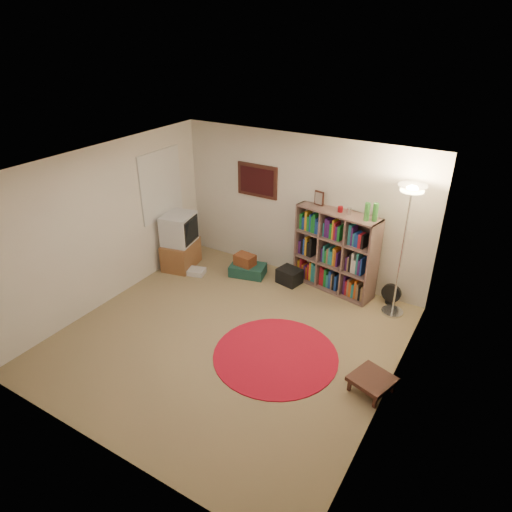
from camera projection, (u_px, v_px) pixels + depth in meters
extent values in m
cube|color=olive|center=(229.00, 339.00, 6.57)|extent=(4.50, 4.50, 0.02)
cube|color=white|center=(223.00, 169.00, 5.41)|extent=(4.50, 4.50, 0.02)
cube|color=beige|center=(301.00, 208.00, 7.71)|extent=(4.50, 0.02, 2.50)
cube|color=beige|center=(90.00, 359.00, 4.27)|extent=(4.50, 0.02, 2.50)
cube|color=beige|center=(105.00, 227.00, 7.02)|extent=(0.02, 4.50, 2.50)
cube|color=beige|center=(398.00, 312.00, 4.96)|extent=(0.02, 4.50, 2.50)
cube|color=black|center=(257.00, 181.00, 7.92)|extent=(0.78, 0.04, 0.58)
cube|color=#3B0B0F|center=(257.00, 181.00, 7.90)|extent=(0.66, 0.01, 0.46)
cube|color=white|center=(161.00, 185.00, 7.86)|extent=(0.03, 1.00, 1.20)
cube|color=beige|center=(411.00, 235.00, 6.88)|extent=(0.08, 0.01, 0.12)
cube|color=brown|center=(332.00, 287.00, 7.81)|extent=(1.45, 0.65, 0.03)
cube|color=brown|center=(339.00, 212.00, 7.18)|extent=(1.45, 0.65, 0.03)
cube|color=brown|center=(302.00, 239.00, 7.90)|extent=(0.10, 0.40, 1.40)
cube|color=brown|center=(373.00, 264.00, 7.09)|extent=(0.10, 0.40, 1.40)
cube|color=brown|center=(342.00, 247.00, 7.62)|extent=(1.38, 0.28, 1.40)
cube|color=brown|center=(324.00, 247.00, 7.63)|extent=(0.10, 0.38, 1.34)
cube|color=brown|center=(348.00, 256.00, 7.36)|extent=(0.10, 0.38, 1.34)
cube|color=brown|center=(334.00, 264.00, 7.60)|extent=(1.39, 0.62, 0.03)
cube|color=brown|center=(337.00, 238.00, 7.39)|extent=(1.39, 0.62, 0.03)
cube|color=gold|center=(301.00, 267.00, 8.09)|extent=(0.07, 0.17, 0.30)
cube|color=#A61723|center=(303.00, 266.00, 8.05)|extent=(0.07, 0.16, 0.36)
cube|color=#BE5117|center=(305.00, 270.00, 8.05)|extent=(0.07, 0.16, 0.24)
cube|color=#41175F|center=(307.00, 271.00, 8.02)|extent=(0.07, 0.16, 0.24)
cube|color=#BE5117|center=(309.00, 272.00, 8.00)|extent=(0.06, 0.16, 0.22)
cube|color=#A61723|center=(310.00, 271.00, 7.97)|extent=(0.06, 0.16, 0.30)
cube|color=gold|center=(312.00, 270.00, 7.93)|extent=(0.07, 0.16, 0.35)
cube|color=teal|center=(314.00, 271.00, 7.90)|extent=(0.07, 0.17, 0.36)
cube|color=teal|center=(316.00, 272.00, 7.88)|extent=(0.07, 0.17, 0.33)
cube|color=#41175F|center=(302.00, 246.00, 7.90)|extent=(0.07, 0.17, 0.23)
cube|color=black|center=(304.00, 246.00, 7.86)|extent=(0.07, 0.16, 0.25)
cube|color=navy|center=(306.00, 246.00, 7.83)|extent=(0.06, 0.16, 0.29)
cube|color=gold|center=(308.00, 245.00, 7.79)|extent=(0.07, 0.16, 0.34)
cube|color=black|center=(310.00, 248.00, 7.79)|extent=(0.07, 0.17, 0.26)
cube|color=black|center=(313.00, 247.00, 7.74)|extent=(0.07, 0.17, 0.35)
cube|color=#177627|center=(303.00, 221.00, 7.68)|extent=(0.07, 0.17, 0.28)
cube|color=navy|center=(306.00, 223.00, 7.66)|extent=(0.08, 0.17, 0.23)
cube|color=gold|center=(308.00, 220.00, 7.60)|extent=(0.07, 0.16, 0.35)
cube|color=#177627|center=(310.00, 223.00, 7.59)|extent=(0.08, 0.17, 0.26)
cube|color=navy|center=(313.00, 222.00, 7.55)|extent=(0.06, 0.16, 0.32)
cube|color=#177627|center=(314.00, 224.00, 7.54)|extent=(0.06, 0.16, 0.29)
cube|color=#177627|center=(316.00, 223.00, 7.51)|extent=(0.08, 0.17, 0.34)
cube|color=navy|center=(318.00, 225.00, 7.50)|extent=(0.06, 0.16, 0.28)
cube|color=navy|center=(320.00, 227.00, 7.48)|extent=(0.07, 0.17, 0.23)
cube|color=#A61723|center=(323.00, 275.00, 7.80)|extent=(0.07, 0.16, 0.34)
cube|color=#A61723|center=(325.00, 276.00, 7.78)|extent=(0.07, 0.16, 0.31)
cube|color=#177627|center=(327.00, 277.00, 7.75)|extent=(0.07, 0.17, 0.32)
cube|color=teal|center=(329.00, 280.00, 7.74)|extent=(0.07, 0.16, 0.24)
cube|color=navy|center=(332.00, 279.00, 7.70)|extent=(0.07, 0.17, 0.32)
cube|color=olive|center=(334.00, 280.00, 7.68)|extent=(0.05, 0.16, 0.29)
cube|color=black|center=(335.00, 280.00, 7.66)|extent=(0.06, 0.16, 0.32)
cube|color=navy|center=(338.00, 282.00, 7.64)|extent=(0.07, 0.17, 0.27)
cube|color=#41175F|center=(324.00, 254.00, 7.62)|extent=(0.06, 0.16, 0.24)
cube|color=teal|center=(326.00, 253.00, 7.59)|extent=(0.06, 0.16, 0.29)
cube|color=#177627|center=(328.00, 255.00, 7.58)|extent=(0.06, 0.16, 0.23)
cube|color=olive|center=(330.00, 255.00, 7.55)|extent=(0.06, 0.16, 0.27)
cube|color=teal|center=(331.00, 255.00, 7.53)|extent=(0.06, 0.16, 0.29)
cube|color=teal|center=(333.00, 257.00, 7.51)|extent=(0.08, 0.17, 0.24)
cube|color=gold|center=(336.00, 256.00, 7.47)|extent=(0.06, 0.16, 0.32)
cube|color=#BE5117|center=(337.00, 256.00, 7.45)|extent=(0.06, 0.16, 0.31)
cube|color=#41175F|center=(339.00, 259.00, 7.45)|extent=(0.06, 0.16, 0.25)
cube|color=teal|center=(326.00, 229.00, 7.41)|extent=(0.06, 0.16, 0.24)
cube|color=#41175F|center=(328.00, 227.00, 7.37)|extent=(0.07, 0.16, 0.33)
cube|color=#41175F|center=(331.00, 228.00, 7.35)|extent=(0.08, 0.17, 0.32)
cube|color=#177627|center=(333.00, 231.00, 7.33)|extent=(0.07, 0.16, 0.26)
cube|color=gold|center=(335.00, 229.00, 7.29)|extent=(0.06, 0.16, 0.34)
cube|color=#A61723|center=(337.00, 231.00, 7.28)|extent=(0.06, 0.16, 0.30)
cube|color=#41175F|center=(339.00, 233.00, 7.27)|extent=(0.06, 0.16, 0.24)
cube|color=#177627|center=(341.00, 233.00, 7.24)|extent=(0.07, 0.17, 0.26)
cube|color=#41175F|center=(346.00, 284.00, 7.53)|extent=(0.07, 0.16, 0.34)
cube|color=#A61723|center=(348.00, 287.00, 7.52)|extent=(0.06, 0.16, 0.26)
cube|color=olive|center=(350.00, 286.00, 7.49)|extent=(0.06, 0.16, 0.30)
cube|color=#BE5117|center=(352.00, 288.00, 7.48)|extent=(0.07, 0.17, 0.27)
cube|color=teal|center=(354.00, 290.00, 7.46)|extent=(0.07, 0.17, 0.24)
cube|color=#BE5117|center=(357.00, 288.00, 7.41)|extent=(0.07, 0.16, 0.33)
cube|color=olive|center=(359.00, 291.00, 7.40)|extent=(0.07, 0.16, 0.28)
cube|color=black|center=(361.00, 293.00, 7.38)|extent=(0.07, 0.16, 0.22)
cube|color=olive|center=(363.00, 293.00, 7.35)|extent=(0.06, 0.16, 0.26)
cube|color=#41175F|center=(348.00, 263.00, 7.35)|extent=(0.06, 0.16, 0.23)
cube|color=olive|center=(350.00, 263.00, 7.33)|extent=(0.06, 0.16, 0.23)
cube|color=black|center=(352.00, 261.00, 7.29)|extent=(0.06, 0.16, 0.32)
cube|color=silver|center=(354.00, 262.00, 7.26)|extent=(0.07, 0.16, 0.34)
cube|color=silver|center=(356.00, 266.00, 7.26)|extent=(0.07, 0.17, 0.23)
cube|color=teal|center=(359.00, 263.00, 7.21)|extent=(0.06, 0.16, 0.36)
cube|color=#41175F|center=(361.00, 266.00, 7.21)|extent=(0.06, 0.16, 0.26)
cube|color=navy|center=(363.00, 266.00, 7.18)|extent=(0.06, 0.16, 0.30)
cube|color=teal|center=(352.00, 234.00, 7.11)|extent=(0.08, 0.17, 0.35)
cube|color=#41175F|center=(354.00, 236.00, 7.09)|extent=(0.06, 0.16, 0.32)
cube|color=teal|center=(356.00, 239.00, 7.09)|extent=(0.05, 0.16, 0.22)
cube|color=navy|center=(357.00, 239.00, 7.07)|extent=(0.06, 0.16, 0.24)
cube|color=navy|center=(359.00, 240.00, 7.05)|extent=(0.06, 0.16, 0.23)
cube|color=#A61723|center=(362.00, 241.00, 7.03)|extent=(0.08, 0.17, 0.24)
cube|color=black|center=(364.00, 242.00, 7.00)|extent=(0.07, 0.16, 0.23)
cube|color=black|center=(319.00, 198.00, 7.37)|extent=(0.17, 0.05, 0.24)
cube|color=gray|center=(319.00, 198.00, 7.36)|extent=(0.13, 0.03, 0.19)
cylinder|color=maroon|center=(340.00, 209.00, 7.14)|extent=(0.09, 0.09, 0.09)
cylinder|color=silver|center=(349.00, 211.00, 7.04)|extent=(0.08, 0.08, 0.11)
cylinder|color=#3A9037|center=(367.00, 212.00, 6.79)|extent=(0.09, 0.09, 0.28)
cylinder|color=#3A9037|center=(375.00, 212.00, 6.77)|extent=(0.09, 0.09, 0.28)
cylinder|color=silver|center=(392.00, 312.00, 7.14)|extent=(0.34, 0.34, 0.03)
cylinder|color=silver|center=(401.00, 256.00, 6.69)|extent=(0.03, 0.03, 1.94)
cone|color=silver|center=(412.00, 191.00, 6.23)|extent=(0.40, 0.40, 0.16)
cylinder|color=#FFD88C|center=(412.00, 190.00, 6.23)|extent=(0.33, 0.33, 0.02)
cylinder|color=black|center=(390.00, 302.00, 7.39)|extent=(0.17, 0.17, 0.03)
cylinder|color=black|center=(391.00, 298.00, 7.35)|extent=(0.03, 0.03, 0.13)
cylinder|color=black|center=(391.00, 293.00, 7.29)|extent=(0.31, 0.07, 0.31)
cube|color=brown|center=(181.00, 254.00, 8.40)|extent=(0.62, 0.79, 0.49)
cube|color=silver|center=(179.00, 229.00, 8.16)|extent=(0.60, 0.68, 0.54)
cube|color=black|center=(191.00, 230.00, 8.09)|extent=(0.12, 0.50, 0.45)
cube|color=black|center=(192.00, 230.00, 8.09)|extent=(0.10, 0.44, 0.39)
cube|color=silver|center=(197.00, 272.00, 8.21)|extent=(0.34, 0.31, 0.10)
cube|color=#143730|center=(248.00, 270.00, 8.17)|extent=(0.69, 0.53, 0.20)
cube|color=brown|center=(245.00, 260.00, 8.09)|extent=(0.37, 0.28, 0.20)
cube|color=black|center=(289.00, 276.00, 7.91)|extent=(0.44, 0.39, 0.26)
cylinder|color=maroon|center=(276.00, 355.00, 6.22)|extent=(1.71, 1.71, 0.02)
cube|color=black|center=(372.00, 379.00, 5.55)|extent=(0.59, 0.59, 0.06)
cube|color=black|center=(349.00, 385.00, 5.61)|extent=(0.05, 0.05, 0.17)
cube|color=black|center=(375.00, 402.00, 5.36)|extent=(0.05, 0.05, 0.17)
cube|color=black|center=(368.00, 371.00, 5.83)|extent=(0.05, 0.05, 0.17)
cube|color=black|center=(393.00, 387.00, 5.58)|extent=(0.05, 0.05, 0.17)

